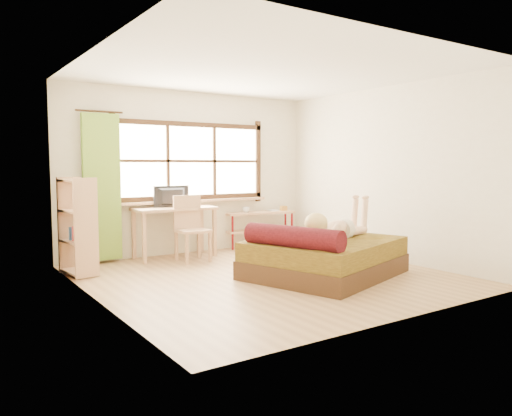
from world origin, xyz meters
TOP-DOWN VIEW (x-y plane):
  - floor at (0.00, 0.00)m, footprint 4.50×4.50m
  - ceiling at (0.00, 0.00)m, footprint 4.50×4.50m
  - wall_back at (0.00, 2.25)m, footprint 4.50×0.00m
  - wall_front at (0.00, -2.25)m, footprint 4.50×0.00m
  - wall_left at (-2.25, 0.00)m, footprint 0.00×4.50m
  - wall_right at (2.25, 0.00)m, footprint 0.00×4.50m
  - window at (0.00, 2.22)m, footprint 2.80×0.16m
  - curtain at (-1.55, 2.13)m, footprint 0.55×0.10m
  - bed at (0.63, -0.39)m, footprint 2.35×2.09m
  - woman at (0.83, -0.43)m, footprint 1.43×0.79m
  - kitten at (-0.04, -0.28)m, footprint 0.32×0.20m
  - desk at (-0.46, 1.95)m, footprint 1.31×0.62m
  - monitor at (-0.46, 2.00)m, footprint 0.60×0.09m
  - chair at (-0.35, 1.59)m, footprint 0.46×0.46m
  - pipe_shelf at (1.30, 2.07)m, footprint 1.32×0.53m
  - cup at (0.98, 2.07)m, footprint 0.14×0.14m
  - book at (1.48, 2.07)m, footprint 0.20×0.25m
  - bookshelf at (-2.08, 1.49)m, footprint 0.41×0.61m

SIDE VIEW (x-z plane):
  - floor at x=0.00m, z-range 0.00..0.00m
  - bed at x=0.63m, z-range -0.11..0.64m
  - pipe_shelf at x=1.30m, z-range 0.11..0.83m
  - chair at x=-0.35m, z-range 0.06..1.07m
  - kitten at x=-0.04m, z-range 0.49..0.73m
  - book at x=1.48m, z-range 0.64..0.66m
  - bookshelf at x=-2.08m, z-range 0.01..1.32m
  - cup at x=0.98m, z-range 0.64..0.74m
  - desk at x=-0.46m, z-range 0.30..1.11m
  - woman at x=0.83m, z-range 0.49..1.08m
  - monitor at x=-0.46m, z-range 0.81..1.15m
  - curtain at x=-1.55m, z-range 0.05..2.25m
  - wall_back at x=0.00m, z-range -0.90..3.60m
  - wall_front at x=0.00m, z-range -0.90..3.60m
  - wall_left at x=-2.25m, z-range -0.90..3.60m
  - wall_right at x=2.25m, z-range -0.90..3.60m
  - window at x=0.00m, z-range 0.78..2.24m
  - ceiling at x=0.00m, z-range 2.70..2.70m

